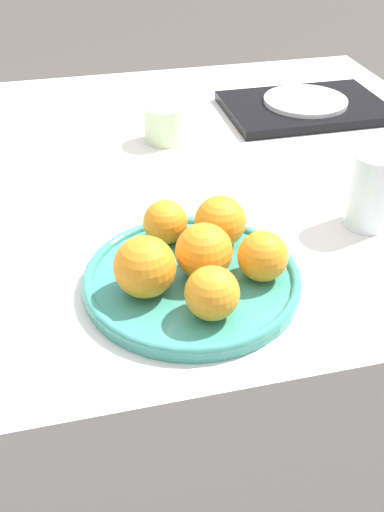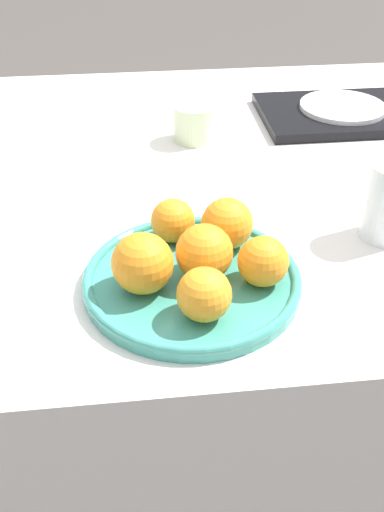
# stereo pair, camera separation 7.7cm
# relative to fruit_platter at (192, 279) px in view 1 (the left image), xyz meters

# --- Properties ---
(ground_plane) EXTENTS (12.00, 12.00, 0.00)m
(ground_plane) POSITION_rel_fruit_platter_xyz_m (-0.14, 0.35, -0.78)
(ground_plane) COLOR #4C4742
(table) EXTENTS (1.57, 1.07, 0.77)m
(table) POSITION_rel_fruit_platter_xyz_m (-0.14, 0.35, -0.39)
(table) COLOR silver
(table) RESTS_ON ground_plane
(fruit_platter) EXTENTS (0.29, 0.29, 0.02)m
(fruit_platter) POSITION_rel_fruit_platter_xyz_m (0.00, 0.00, 0.00)
(fruit_platter) COLOR teal
(fruit_platter) RESTS_ON table
(orange_0) EXTENTS (0.08, 0.08, 0.08)m
(orange_0) POSITION_rel_fruit_platter_xyz_m (-0.06, -0.02, 0.04)
(orange_0) COLOR orange
(orange_0) RESTS_ON fruit_platter
(orange_1) EXTENTS (0.07, 0.07, 0.07)m
(orange_1) POSITION_rel_fruit_platter_xyz_m (0.01, -0.08, 0.04)
(orange_1) COLOR orange
(orange_1) RESTS_ON fruit_platter
(orange_2) EXTENTS (0.08, 0.08, 0.08)m
(orange_2) POSITION_rel_fruit_platter_xyz_m (0.02, 0.00, 0.04)
(orange_2) COLOR orange
(orange_2) RESTS_ON fruit_platter
(orange_3) EXTENTS (0.07, 0.07, 0.07)m
(orange_3) POSITION_rel_fruit_platter_xyz_m (0.06, 0.07, 0.04)
(orange_3) COLOR orange
(orange_3) RESTS_ON fruit_platter
(orange_4) EXTENTS (0.06, 0.06, 0.06)m
(orange_4) POSITION_rel_fruit_platter_xyz_m (-0.02, 0.09, 0.04)
(orange_4) COLOR orange
(orange_4) RESTS_ON fruit_platter
(orange_5) EXTENTS (0.07, 0.07, 0.07)m
(orange_5) POSITION_rel_fruit_platter_xyz_m (0.09, -0.02, 0.04)
(orange_5) COLOR orange
(orange_5) RESTS_ON fruit_platter
(water_glass) EXTENTS (0.07, 0.07, 0.12)m
(water_glass) POSITION_rel_fruit_platter_xyz_m (0.30, 0.09, 0.05)
(water_glass) COLOR silver
(water_glass) RESTS_ON table
(serving_tray) EXTENTS (0.34, 0.23, 0.02)m
(serving_tray) POSITION_rel_fruit_platter_xyz_m (0.38, 0.54, -0.00)
(serving_tray) COLOR black
(serving_tray) RESTS_ON table
(side_plate) EXTENTS (0.18, 0.18, 0.01)m
(side_plate) POSITION_rel_fruit_platter_xyz_m (0.38, 0.54, 0.01)
(side_plate) COLOR white
(side_plate) RESTS_ON serving_tray
(cup_0) EXTENTS (0.08, 0.08, 0.07)m
(cup_0) POSITION_rel_fruit_platter_xyz_m (0.06, 0.46, 0.02)
(cup_0) COLOR beige
(cup_0) RESTS_ON table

